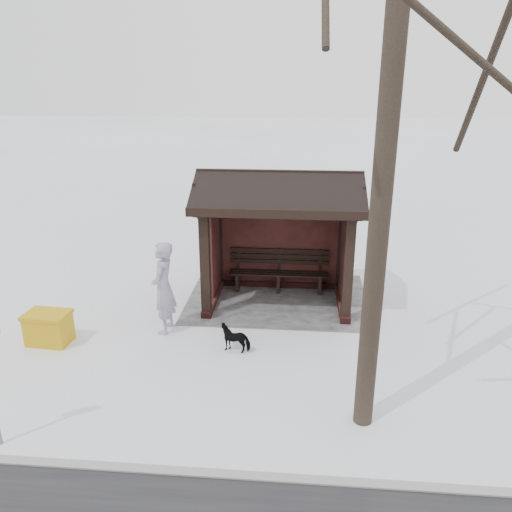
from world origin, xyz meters
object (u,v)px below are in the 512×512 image
Objects in this scene: dog at (236,337)px; grit_bin at (49,328)px; bus_shelter at (279,210)px; pedestrian at (163,288)px.

dog is 0.70× the size of grit_bin.
pedestrian is at bearing 38.48° from bus_shelter.
grit_bin is at bearing -69.22° from pedestrian.
bus_shelter is 3.15m from dog.
grit_bin is at bearing 29.40° from bus_shelter.
pedestrian is 2.18× the size of grit_bin.
bus_shelter is 5.86× the size of dog.
dog is at bearing -174.93° from grit_bin.
bus_shelter is 4.09× the size of grit_bin.
bus_shelter is 3.09m from pedestrian.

